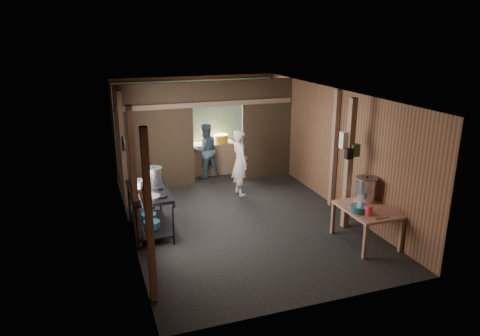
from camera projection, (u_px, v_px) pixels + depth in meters
name	position (u px, v px, depth m)	size (l,w,h in m)	color
floor	(237.00, 214.00, 9.64)	(4.50, 7.00, 0.00)	black
ceiling	(237.00, 93.00, 8.86)	(4.50, 7.00, 0.00)	#4A4540
wall_back	(196.00, 124.00, 12.40)	(4.50, 0.00, 2.60)	brown
wall_front	(320.00, 222.00, 6.10)	(4.50, 0.00, 2.60)	brown
wall_left	(125.00, 167.00, 8.54)	(0.00, 7.00, 2.60)	brown
wall_right	(332.00, 147.00, 9.96)	(0.00, 7.00, 2.60)	brown
partition_left	(156.00, 138.00, 10.82)	(1.85, 0.10, 2.60)	#3F3021
partition_right	(266.00, 129.00, 11.73)	(1.35, 0.10, 2.60)	#3F3021
partition_header	(217.00, 93.00, 11.01)	(1.30, 0.10, 0.60)	#3F3021
turquoise_panel	(197.00, 126.00, 12.37)	(4.40, 0.06, 2.50)	#7BABAB
back_counter	(212.00, 158.00, 12.26)	(1.20, 0.50, 0.85)	#83654E
wall_clock	(205.00, 102.00, 12.21)	(0.20, 0.20, 0.03)	beige
post_left_a	(149.00, 218.00, 6.22)	(0.10, 0.12, 2.60)	#83654E
post_left_b	(134.00, 179.00, 7.84)	(0.10, 0.12, 2.60)	#83654E
post_left_c	(123.00, 151.00, 9.65)	(0.10, 0.12, 2.60)	#83654E
post_right	(334.00, 149.00, 9.76)	(0.10, 0.12, 2.60)	#83654E
post_free	(349.00, 165.00, 8.66)	(0.12, 0.12, 2.60)	#83654E
cross_beam	(208.00, 104.00, 10.96)	(4.40, 0.12, 0.12)	#83654E
pan_lid_big	(124.00, 144.00, 8.81)	(0.34, 0.34, 0.03)	slate
pan_lid_small	(123.00, 144.00, 9.20)	(0.30, 0.30, 0.03)	black
wall_shelf	(146.00, 199.00, 6.65)	(0.14, 0.80, 0.03)	#83654E
jar_white	(148.00, 201.00, 6.41)	(0.07, 0.07, 0.10)	beige
jar_yellow	(145.00, 195.00, 6.63)	(0.08, 0.08, 0.10)	#C39812
jar_green	(143.00, 190.00, 6.83)	(0.06, 0.06, 0.10)	#2B4B27
bag_white	(346.00, 140.00, 8.58)	(0.22, 0.15, 0.32)	beige
bag_green	(355.00, 150.00, 8.54)	(0.16, 0.12, 0.24)	#2B4B27
bag_black	(349.00, 154.00, 8.49)	(0.14, 0.10, 0.20)	black
gas_range	(150.00, 211.00, 8.67)	(0.77, 1.49, 0.88)	black
prep_table	(366.00, 225.00, 8.28)	(0.83, 1.15, 0.68)	tan
stove_pot_large	(154.00, 176.00, 8.87)	(0.34, 0.34, 0.34)	silver
stove_pot_med	(139.00, 186.00, 8.47)	(0.26, 0.26, 0.23)	silver
frying_pan	(152.00, 197.00, 8.10)	(0.30, 0.52, 0.07)	slate
blue_tub_front	(152.00, 224.00, 8.57)	(0.31, 0.31, 0.13)	#1A4D58
blue_tub_back	(149.00, 217.00, 8.93)	(0.30, 0.30, 0.12)	#1A4D58
stock_pot	(366.00, 190.00, 8.49)	(0.41, 0.41, 0.48)	silver
wash_basin	(360.00, 209.00, 8.01)	(0.32, 0.32, 0.12)	#1A4D58
pink_bucket	(369.00, 210.00, 7.87)	(0.14, 0.14, 0.17)	#E13D4D
knife	(383.00, 218.00, 7.75)	(0.30, 0.04, 0.01)	silver
yellow_tub	(221.00, 138.00, 12.18)	(0.39, 0.39, 0.22)	#C39812
red_cup	(204.00, 141.00, 12.04)	(0.12, 0.12, 0.14)	#9D330C
cook	(240.00, 163.00, 10.58)	(0.58, 0.38, 1.58)	beige
worker_back	(205.00, 151.00, 11.83)	(0.72, 0.56, 1.47)	#405C6D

